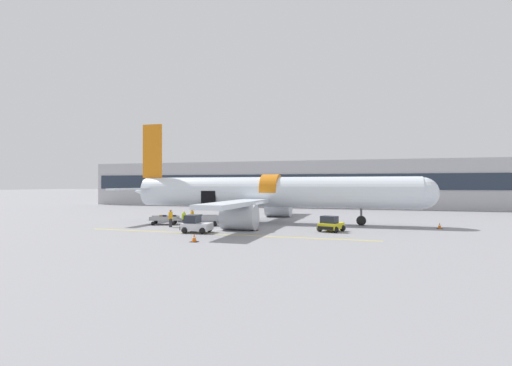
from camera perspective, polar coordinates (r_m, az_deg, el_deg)
ground_plane at (r=39.48m, az=-0.33°, el=-6.36°), size 500.00×500.00×0.00m
apron_marking_line at (r=34.25m, az=-5.04°, el=-7.31°), size 26.24×0.89×0.01m
terminal_strip at (r=76.21m, az=8.09°, el=-0.17°), size 89.21×9.41×8.48m
airplane at (r=44.04m, az=1.54°, el=-1.52°), size 34.41×29.67×11.47m
baggage_tug_lead at (r=35.56m, az=-8.59°, el=-5.97°), size 2.60×2.25×1.56m
baggage_tug_mid at (r=36.64m, az=10.61°, el=-5.89°), size 2.50×2.69×1.41m
baggage_cart_loading at (r=41.32m, az=-7.01°, el=-5.30°), size 3.37×2.36×1.16m
baggage_cart_queued at (r=43.41m, az=-12.82°, el=-5.16°), size 3.92×2.74×1.00m
ground_crew_loader_a at (r=41.01m, az=-10.27°, el=-4.98°), size 0.45×0.54×1.55m
ground_crew_loader_b at (r=43.25m, az=-9.10°, el=-4.72°), size 0.40×0.55×1.57m
ground_crew_driver at (r=40.59m, az=-12.11°, el=-4.89°), size 0.43×0.61×1.74m
suitcase_on_tarmac_upright at (r=39.62m, az=-9.10°, el=-5.89°), size 0.51×0.39×0.73m
suitcase_on_tarmac_spare at (r=40.02m, az=-4.25°, el=-5.83°), size 0.34×0.26×0.73m
safety_cone_nose at (r=42.13m, az=24.75°, el=-5.58°), size 0.50×0.50×0.59m
safety_cone_engine_left at (r=30.04m, az=-8.83°, el=-7.79°), size 0.56×0.56×0.60m
safety_cone_wingtip at (r=36.80m, az=-0.19°, el=-6.23°), size 0.61×0.61×0.79m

